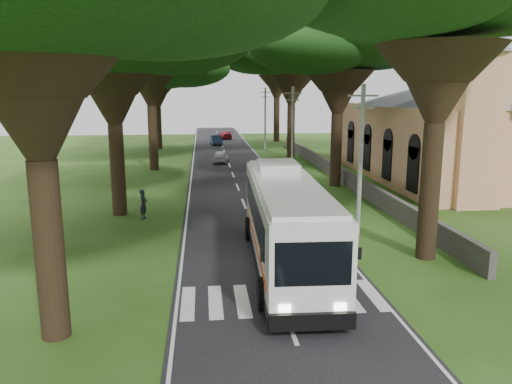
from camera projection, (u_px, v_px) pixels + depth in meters
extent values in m
plane|color=#284914|center=(272.00, 280.00, 20.57)|extent=(140.00, 140.00, 0.00)
cube|color=black|center=(234.00, 177.00, 44.92)|extent=(8.00, 120.00, 0.04)
cube|color=silver|center=(280.00, 300.00, 18.63)|extent=(8.00, 3.00, 0.01)
cube|color=#383533|center=(334.00, 170.00, 44.78)|extent=(0.35, 50.00, 1.20)
cube|color=#E99771|center=(443.00, 143.00, 43.25)|extent=(12.00, 22.00, 6.40)
pyramid|color=#595960|center=(447.00, 79.00, 42.17)|extent=(14.00, 24.00, 2.20)
cube|color=#E99771|center=(473.00, 132.00, 32.84)|extent=(3.00, 3.00, 10.00)
cone|color=#595960|center=(481.00, 40.00, 31.67)|extent=(4.00, 4.00, 1.60)
cylinder|color=gray|center=(360.00, 161.00, 26.19)|extent=(0.24, 0.24, 8.00)
cube|color=gray|center=(363.00, 96.00, 25.51)|extent=(1.60, 0.10, 0.10)
cube|color=gray|center=(363.00, 108.00, 25.63)|extent=(1.20, 0.10, 0.10)
cylinder|color=gray|center=(292.00, 131.00, 45.67)|extent=(0.24, 0.24, 8.00)
cube|color=gray|center=(293.00, 93.00, 44.99)|extent=(1.60, 0.10, 0.10)
cube|color=gray|center=(293.00, 100.00, 45.11)|extent=(1.20, 0.10, 0.10)
cylinder|color=gray|center=(265.00, 119.00, 65.15)|extent=(0.24, 0.24, 8.00)
cube|color=gray|center=(265.00, 92.00, 64.47)|extent=(1.60, 0.10, 0.10)
cube|color=gray|center=(265.00, 97.00, 64.59)|extent=(1.20, 0.10, 0.10)
cylinder|color=black|center=(50.00, 251.00, 15.32)|extent=(0.90, 0.90, 5.66)
cone|color=black|center=(36.00, 95.00, 14.37)|extent=(3.20, 3.20, 3.80)
cylinder|color=black|center=(118.00, 170.00, 30.86)|extent=(0.90, 0.90, 5.60)
cone|color=black|center=(113.00, 93.00, 29.91)|extent=(3.20, 3.20, 3.80)
ellipsoid|color=black|center=(110.00, 24.00, 29.12)|extent=(14.38, 14.38, 6.04)
cylinder|color=black|center=(153.00, 138.00, 48.38)|extent=(0.90, 0.90, 6.20)
cone|color=black|center=(151.00, 85.00, 47.38)|extent=(3.20, 3.20, 3.80)
ellipsoid|color=black|center=(149.00, 34.00, 46.44)|extent=(16.09, 16.09, 6.76)
cylinder|color=black|center=(158.00, 128.00, 65.88)|extent=(0.90, 0.90, 5.46)
cone|color=black|center=(157.00, 93.00, 64.95)|extent=(3.20, 3.20, 3.80)
ellipsoid|color=black|center=(156.00, 63.00, 64.20)|extent=(16.21, 16.21, 6.81)
cylinder|color=black|center=(430.00, 192.00, 22.68)|extent=(0.90, 0.90, 6.25)
cone|color=black|center=(438.00, 79.00, 21.68)|extent=(3.20, 3.20, 3.80)
cylinder|color=black|center=(336.00, 150.00, 40.31)|extent=(0.90, 0.90, 5.81)
cone|color=black|center=(338.00, 90.00, 39.35)|extent=(3.20, 3.20, 3.80)
ellipsoid|color=black|center=(340.00, 34.00, 38.50)|extent=(13.18, 13.18, 5.54)
cylinder|color=black|center=(291.00, 131.00, 57.77)|extent=(0.90, 0.90, 6.06)
cone|color=black|center=(291.00, 88.00, 56.78)|extent=(3.20, 3.20, 3.80)
ellipsoid|color=black|center=(292.00, 47.00, 55.87)|extent=(13.55, 13.55, 5.69)
cylinder|color=black|center=(277.00, 120.00, 75.36)|extent=(0.90, 0.90, 6.45)
cone|color=black|center=(277.00, 85.00, 74.33)|extent=(3.20, 3.20, 3.80)
ellipsoid|color=black|center=(277.00, 51.00, 73.33)|extent=(15.63, 15.63, 6.56)
cube|color=silver|center=(286.00, 221.00, 21.73)|extent=(3.22, 13.20, 3.22)
cube|color=black|center=(285.00, 208.00, 21.95)|extent=(3.19, 10.80, 1.20)
cube|color=black|center=(285.00, 255.00, 22.04)|extent=(3.26, 13.24, 0.38)
cube|color=#CA3F0D|center=(286.00, 237.00, 21.87)|extent=(3.22, 11.89, 0.20)
cube|color=silver|center=(286.00, 183.00, 21.39)|extent=(2.98, 12.54, 0.20)
cylinder|color=black|center=(263.00, 294.00, 17.66)|extent=(0.43, 1.22, 1.20)
cylinder|color=black|center=(339.00, 292.00, 17.85)|extent=(0.43, 1.22, 1.20)
cylinder|color=black|center=(249.00, 228.00, 25.99)|extent=(0.43, 1.22, 1.20)
cylinder|color=black|center=(301.00, 227.00, 26.18)|extent=(0.43, 1.22, 1.20)
imported|color=#B9B9BE|center=(221.00, 156.00, 53.60)|extent=(1.92, 3.91, 1.29)
imported|color=navy|center=(216.00, 140.00, 71.03)|extent=(1.83, 4.20, 1.34)
imported|color=maroon|center=(224.00, 135.00, 79.66)|extent=(2.50, 4.45, 1.22)
imported|color=black|center=(143.00, 204.00, 30.18)|extent=(0.57, 0.74, 1.80)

